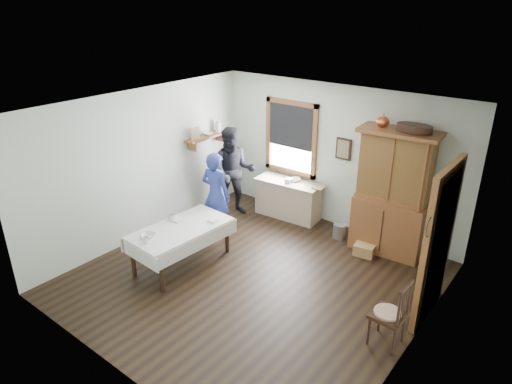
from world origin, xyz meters
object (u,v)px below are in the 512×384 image
china_hutch (392,193)px  figure_dark (234,175)px  dining_table (182,246)px  spindle_chair (389,312)px  work_counter (288,199)px  pail (340,231)px  woman_blue (216,198)px  wicker_basket (364,250)px

china_hutch → figure_dark: bearing=-175.3°
figure_dark → dining_table: bearing=-112.6°
dining_table → spindle_chair: size_ratio=1.76×
work_counter → figure_dark: bearing=-154.6°
china_hutch → pail: china_hutch is taller
spindle_chair → pail: 2.81m
china_hutch → figure_dark: (-3.07, -0.49, -0.25)m
dining_table → figure_dark: size_ratio=1.01×
pail → dining_table: bearing=-124.1°
dining_table → woman_blue: 1.20m
figure_dark → woman_blue: bearing=-107.8°
dining_table → spindle_chair: bearing=4.7°
spindle_chair → dining_table: bearing=-173.6°
wicker_basket → dining_table: bearing=-137.2°
dining_table → woman_blue: bearing=102.2°
china_hutch → wicker_basket: china_hutch is taller
china_hutch → wicker_basket: size_ratio=6.50×
spindle_chair → woman_blue: (-3.68, 0.82, 0.27)m
pail → figure_dark: size_ratio=0.17×
spindle_chair → figure_dark: (-4.02, 1.72, 0.36)m
spindle_chair → wicker_basket: spindle_chair is taller
work_counter → wicker_basket: 1.97m
dining_table → wicker_basket: bearing=42.8°
spindle_chair → wicker_basket: size_ratio=2.86×
spindle_chair → figure_dark: 4.39m
china_hutch → pail: bearing=-178.9°
china_hutch → woman_blue: china_hutch is taller
work_counter → pail: (1.26, -0.13, -0.24)m
china_hutch → pail: (-0.85, -0.08, -0.95)m
pail → figure_dark: figure_dark is taller
pail → wicker_basket: bearing=-25.7°
dining_table → spindle_chair: (3.44, 0.29, 0.14)m
woman_blue → figure_dark: size_ratio=0.89×
work_counter → figure_dark: (-0.96, -0.54, 0.45)m
work_counter → figure_dark: 1.19m
dining_table → figure_dark: (-0.58, 2.00, 0.50)m
dining_table → figure_dark: bearing=106.3°
wicker_basket → figure_dark: size_ratio=0.20×
spindle_chair → woman_blue: 3.78m
china_hutch → dining_table: (-2.49, -2.49, -0.75)m
dining_table → spindle_chair: spindle_chair is taller
work_counter → china_hutch: size_ratio=0.61×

